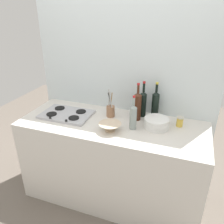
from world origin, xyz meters
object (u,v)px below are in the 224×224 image
wine_bottle_leftmost (143,103)px  wine_bottle_mid_left (133,117)px  mixing_bowl (110,127)px  utensil_crock (111,110)px  wine_bottle_mid_right (137,106)px  wine_bottle_rightmost (155,104)px  condiment_jar_front (180,121)px  stovetop_hob (67,114)px  plate_stack (156,123)px

wine_bottle_leftmost → wine_bottle_mid_left: (-0.02, -0.29, -0.02)m
wine_bottle_leftmost → mixing_bowl: 0.46m
utensil_crock → wine_bottle_leftmost: bearing=22.0°
wine_bottle_mid_left → wine_bottle_mid_right: 0.19m
wine_bottle_leftmost → wine_bottle_rightmost: size_ratio=1.00×
condiment_jar_front → wine_bottle_rightmost: bearing=156.5°
condiment_jar_front → wine_bottle_leftmost: bearing=165.5°
wine_bottle_leftmost → mixing_bowl: size_ratio=1.79×
wine_bottle_leftmost → condiment_jar_front: bearing=-14.5°
wine_bottle_mid_right → wine_bottle_rightmost: bearing=35.3°
wine_bottle_leftmost → wine_bottle_mid_right: bearing=-109.0°
wine_bottle_rightmost → mixing_bowl: 0.54m
wine_bottle_mid_right → utensil_crock: bearing=-174.5°
wine_bottle_mid_right → condiment_jar_front: 0.42m
wine_bottle_rightmost → utensil_crock: wine_bottle_rightmost is taller
wine_bottle_rightmost → utensil_crock: size_ratio=1.23×
wine_bottle_mid_right → utensil_crock: size_ratio=1.26×
wine_bottle_leftmost → wine_bottle_mid_right: size_ratio=0.98×
stovetop_hob → utensil_crock: size_ratio=1.70×
plate_stack → wine_bottle_mid_left: (-0.20, -0.09, 0.07)m
wine_bottle_mid_right → utensil_crock: 0.28m
utensil_crock → wine_bottle_mid_right: bearing=5.5°
plate_stack → mixing_bowl: (-0.38, -0.20, -0.01)m
stovetop_hob → condiment_jar_front: size_ratio=5.27×
wine_bottle_rightmost → condiment_jar_front: size_ratio=3.81×
mixing_bowl → wine_bottle_leftmost: bearing=63.3°
wine_bottle_rightmost → condiment_jar_front: bearing=-23.5°
mixing_bowl → wine_bottle_mid_right: bearing=61.0°
wine_bottle_leftmost → utensil_crock: 0.33m
wine_bottle_rightmost → plate_stack: bearing=-75.5°
wine_bottle_leftmost → utensil_crock: (-0.30, -0.12, -0.07)m
stovetop_hob → condiment_jar_front: (1.11, 0.16, 0.03)m
plate_stack → wine_bottle_leftmost: (-0.18, 0.20, 0.09)m
plate_stack → condiment_jar_front: (0.20, 0.10, 0.00)m
wine_bottle_mid_right → mixing_bowl: (-0.17, -0.31, -0.10)m
condiment_jar_front → plate_stack: bearing=-153.1°
plate_stack → wine_bottle_mid_right: 0.25m
wine_bottle_mid_right → plate_stack: bearing=-26.2°
wine_bottle_mid_right → condiment_jar_front: wine_bottle_mid_right is taller
plate_stack → wine_bottle_rightmost: wine_bottle_rightmost is taller
plate_stack → wine_bottle_leftmost: size_ratio=0.63×
plate_stack → mixing_bowl: plate_stack is taller
condiment_jar_front → mixing_bowl: bearing=-152.3°
wine_bottle_mid_right → wine_bottle_rightmost: 0.19m
stovetop_hob → utensil_crock: 0.46m
wine_bottle_rightmost → utensil_crock: 0.45m
stovetop_hob → wine_bottle_rightmost: size_ratio=1.38×
mixing_bowl → utensil_crock: size_ratio=0.69×
wine_bottle_leftmost → wine_bottle_rightmost: 0.12m
wine_bottle_leftmost → condiment_jar_front: wine_bottle_leftmost is taller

